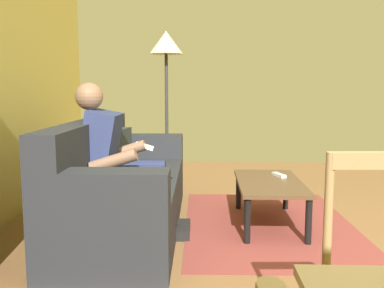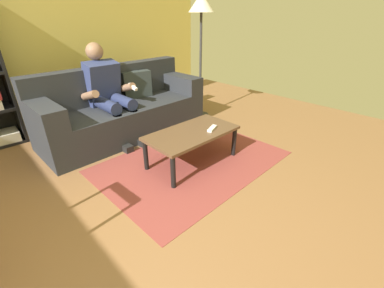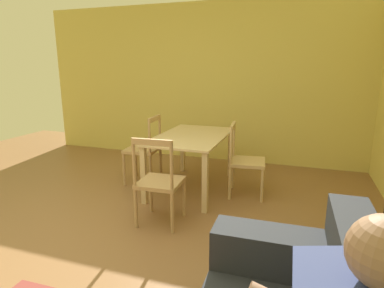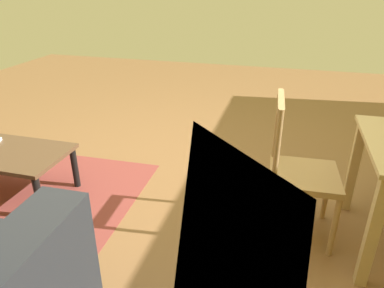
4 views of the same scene
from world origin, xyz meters
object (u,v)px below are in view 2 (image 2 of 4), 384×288
Objects in this scene: coffee_table at (192,136)px; couch at (123,110)px; tv_remote at (212,128)px; person_lounging at (109,92)px; floor_lamp at (201,15)px.

couch is at bearing 95.45° from coffee_table.
couch is at bearing -8.23° from tv_remote.
person_lounging is at bearing -0.99° from tv_remote.
couch is at bearing 167.96° from floor_lamp.
tv_remote is (0.32, -1.34, 0.05)m from couch.
couch reaches higher than coffee_table.
person_lounging is 0.68× the size of floor_lamp.
tv_remote is at bearing -76.77° from couch.
person_lounging is 6.99× the size of tv_remote.
floor_lamp is at bearing -12.04° from couch.
coffee_table is 1.87m from floor_lamp.
floor_lamp is at bearing 41.37° from coffee_table.
coffee_table is 0.23m from tv_remote.
floor_lamp is (1.10, 0.97, 1.15)m from coffee_table.
floor_lamp is at bearing -9.84° from person_lounging.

